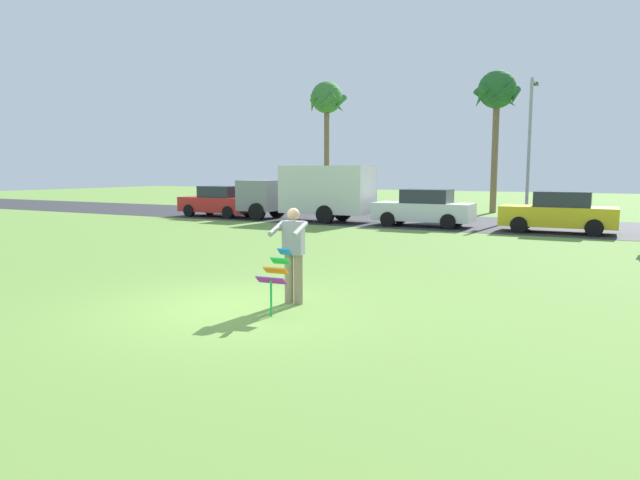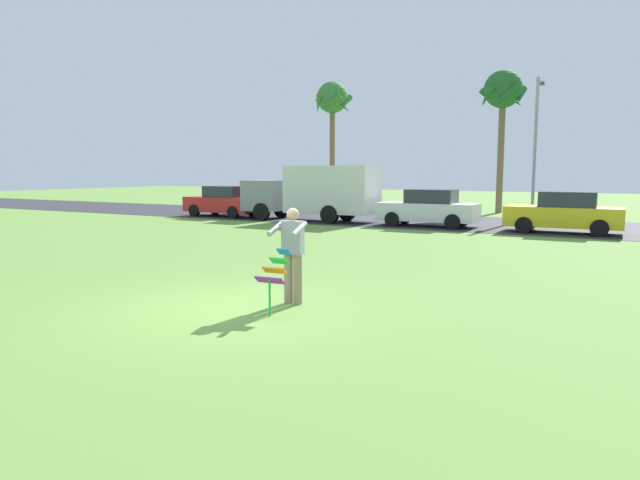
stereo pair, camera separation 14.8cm
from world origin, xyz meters
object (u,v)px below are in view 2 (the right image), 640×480
(parked_car_red, at_px, (224,202))
(parked_car_white, at_px, (428,209))
(parked_truck_grey_van, at_px, (316,192))
(parked_car_yellow, at_px, (564,213))
(kite_held, at_px, (275,272))
(palm_tree_left_near, at_px, (332,103))
(streetlight_pole, at_px, (536,139))
(palm_tree_right_near, at_px, (503,95))
(person_kite_flyer, at_px, (292,252))

(parked_car_red, distance_m, parked_car_white, 11.08)
(parked_truck_grey_van, height_order, parked_car_yellow, parked_truck_grey_van)
(kite_held, bearing_deg, parked_truck_grey_van, 117.06)
(palm_tree_left_near, xyz_separation_m, streetlight_pole, (13.57, -3.81, -2.93))
(parked_truck_grey_van, height_order, streetlight_pole, streetlight_pole)
(kite_held, xyz_separation_m, parked_car_red, (-13.58, 15.69, 0.06))
(parked_car_red, relative_size, parked_truck_grey_van, 0.63)
(parked_truck_grey_van, distance_m, parked_car_white, 5.56)
(kite_held, height_order, parked_car_yellow, parked_car_yellow)
(kite_held, distance_m, streetlight_pole, 22.95)
(parked_car_white, height_order, parked_car_yellow, same)
(palm_tree_left_near, bearing_deg, parked_car_yellow, -34.50)
(kite_held, relative_size, parked_car_white, 0.25)
(kite_held, height_order, parked_truck_grey_van, parked_truck_grey_van)
(parked_car_white, distance_m, palm_tree_right_near, 11.32)
(palm_tree_right_near, distance_m, streetlight_pole, 4.33)
(person_kite_flyer, relative_size, streetlight_pole, 0.25)
(parked_car_white, xyz_separation_m, palm_tree_left_near, (-10.36, 10.81, 6.16))
(person_kite_flyer, distance_m, streetlight_pole, 22.17)
(kite_held, xyz_separation_m, palm_tree_left_near, (-12.86, 26.51, 6.22))
(parked_car_red, relative_size, streetlight_pole, 0.61)
(kite_held, height_order, palm_tree_left_near, palm_tree_left_near)
(parked_car_red, xyz_separation_m, palm_tree_right_near, (12.07, 9.66, 5.82))
(kite_held, bearing_deg, streetlight_pole, 88.19)
(streetlight_pole, bearing_deg, parked_car_red, -153.88)
(parked_car_red, height_order, palm_tree_left_near, palm_tree_left_near)
(kite_held, distance_m, parked_car_white, 15.89)
(kite_held, relative_size, parked_truck_grey_van, 0.16)
(person_kite_flyer, height_order, palm_tree_left_near, palm_tree_left_near)
(parked_car_yellow, xyz_separation_m, streetlight_pole, (-2.16, 7.01, 3.22))
(parked_car_white, bearing_deg, streetlight_pole, 65.35)
(parked_car_yellow, bearing_deg, parked_truck_grey_van, -179.99)
(palm_tree_left_near, relative_size, palm_tree_right_near, 1.05)
(palm_tree_right_near, bearing_deg, streetlight_pole, -49.97)
(person_kite_flyer, height_order, parked_car_yellow, person_kite_flyer)
(person_kite_flyer, distance_m, palm_tree_left_near, 29.34)
(parked_truck_grey_van, height_order, palm_tree_right_near, palm_tree_right_near)
(parked_truck_grey_van, xyz_separation_m, palm_tree_right_near, (6.51, 9.66, 5.18))
(parked_car_white, bearing_deg, palm_tree_right_near, 84.16)
(kite_held, distance_m, palm_tree_left_near, 30.11)
(parked_car_red, distance_m, palm_tree_right_near, 16.51)
(parked_truck_grey_van, xyz_separation_m, parked_car_yellow, (10.89, 0.00, -0.64))
(parked_truck_grey_van, relative_size, palm_tree_right_near, 0.84)
(palm_tree_left_near, bearing_deg, parked_truck_grey_van, -65.89)
(kite_held, xyz_separation_m, parked_car_white, (-2.50, 15.69, 0.06))
(kite_held, xyz_separation_m, parked_car_yellow, (2.88, 15.69, 0.06))
(palm_tree_right_near, bearing_deg, parked_car_red, -141.32)
(parked_car_yellow, distance_m, palm_tree_left_near, 20.06)
(kite_held, relative_size, palm_tree_left_near, 0.13)
(parked_car_yellow, bearing_deg, person_kite_flyer, -101.34)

